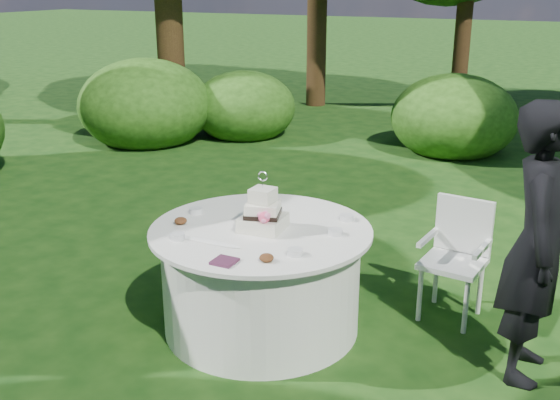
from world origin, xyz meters
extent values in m
plane|color=#11340E|center=(0.00, 0.00, 0.00)|extent=(80.00, 80.00, 0.00)
cube|color=#481F38|center=(0.08, -0.62, 0.78)|extent=(0.14, 0.14, 0.02)
ellipsoid|color=white|center=(-0.18, -0.38, 0.78)|extent=(0.48, 0.07, 0.01)
imported|color=black|center=(1.79, 0.24, 0.89)|extent=(0.45, 0.66, 1.77)
cylinder|color=white|center=(0.00, 0.00, 0.37)|extent=(1.40, 1.40, 0.74)
cylinder|color=silver|center=(0.00, 0.00, 0.76)|extent=(1.56, 1.56, 0.03)
cube|color=silver|center=(0.02, -0.01, 0.82)|extent=(0.31, 0.31, 0.10)
cube|color=white|center=(0.02, -0.01, 0.92)|extent=(0.28, 0.28, 0.10)
cube|color=white|center=(0.02, -0.01, 1.02)|extent=(0.16, 0.16, 0.10)
cube|color=black|center=(0.02, -0.01, 0.89)|extent=(0.29, 0.29, 0.03)
sphere|color=#ED4572|center=(0.09, -0.12, 0.91)|extent=(0.08, 0.08, 0.08)
cylinder|color=silver|center=(0.02, -0.01, 1.09)|extent=(0.01, 0.01, 0.05)
torus|color=silver|center=(0.02, -0.01, 1.16)|extent=(0.07, 0.02, 0.07)
cube|color=white|center=(1.20, 0.75, 0.44)|extent=(0.47, 0.47, 0.04)
cube|color=white|center=(1.22, 0.94, 0.68)|extent=(0.43, 0.09, 0.42)
cylinder|color=silver|center=(1.01, 0.60, 0.21)|extent=(0.04, 0.04, 0.42)
cylinder|color=silver|center=(1.35, 0.56, 0.21)|extent=(0.04, 0.04, 0.42)
cylinder|color=silver|center=(1.05, 0.94, 0.21)|extent=(0.04, 0.04, 0.42)
cylinder|color=white|center=(1.39, 0.90, 0.21)|extent=(0.04, 0.04, 0.42)
cube|color=white|center=(1.00, 0.77, 0.60)|extent=(0.08, 0.39, 0.04)
cube|color=white|center=(1.40, 0.72, 0.60)|extent=(0.08, 0.39, 0.04)
cylinder|color=silver|center=(0.51, 0.12, 0.79)|extent=(0.10, 0.10, 0.04)
cylinder|color=silver|center=(-0.58, 0.06, 0.79)|extent=(0.10, 0.10, 0.04)
cylinder|color=silver|center=(0.41, -0.32, 0.79)|extent=(0.10, 0.10, 0.04)
cylinder|color=silver|center=(0.48, 0.42, 0.79)|extent=(0.10, 0.10, 0.04)
cylinder|color=silver|center=(-0.40, -0.43, 0.79)|extent=(0.10, 0.10, 0.04)
ellipsoid|color=#562D16|center=(0.30, -0.49, 0.79)|extent=(0.09, 0.09, 0.05)
ellipsoid|color=#562D16|center=(-0.55, -0.18, 0.79)|extent=(0.09, 0.09, 0.05)
camera|label=1|loc=(2.00, -3.76, 2.42)|focal=42.00mm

